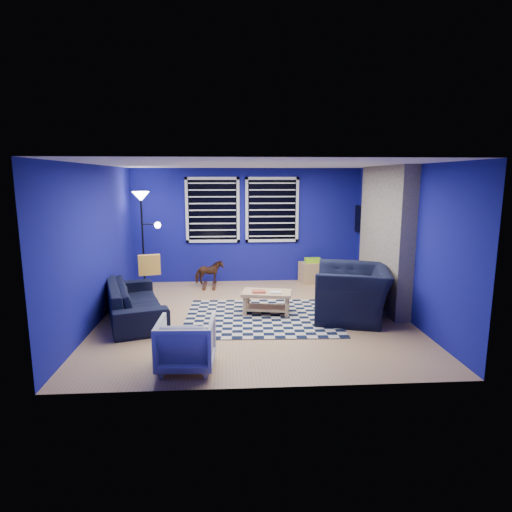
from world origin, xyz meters
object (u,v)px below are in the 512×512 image
(armchair_bent, at_px, (186,344))
(floor_lamp, at_px, (143,210))
(sofa, at_px, (135,301))
(cabinet, at_px, (313,272))
(rocking_horse, at_px, (209,272))
(coffee_table, at_px, (267,298))
(tv, at_px, (363,220))
(armchair_big, at_px, (352,293))

(armchair_bent, distance_m, floor_lamp, 4.18)
(sofa, distance_m, cabinet, 4.08)
(sofa, bearing_deg, armchair_bent, -169.85)
(rocking_horse, distance_m, coffee_table, 2.17)
(cabinet, bearing_deg, rocking_horse, 174.44)
(tv, xyz_separation_m, armchair_big, (-0.83, -2.19, -0.97))
(armchair_big, xyz_separation_m, armchair_bent, (-2.55, -1.75, -0.11))
(rocking_horse, bearing_deg, armchair_big, -153.97)
(sofa, xyz_separation_m, armchair_bent, (1.02, -1.95, 0.01))
(armchair_big, relative_size, coffee_table, 1.47)
(sofa, bearing_deg, coffee_table, -105.29)
(tv, xyz_separation_m, sofa, (-4.41, -1.99, -1.10))
(sofa, relative_size, cabinet, 3.34)
(tv, bearing_deg, armchair_bent, -130.65)
(armchair_bent, relative_size, rocking_horse, 1.18)
(tv, height_order, coffee_table, tv)
(coffee_table, distance_m, cabinet, 2.47)
(coffee_table, height_order, floor_lamp, floor_lamp)
(armchair_bent, bearing_deg, cabinet, -116.90)
(tv, xyz_separation_m, armchair_bent, (-3.38, -3.94, -1.09))
(armchair_bent, xyz_separation_m, cabinet, (2.38, 4.19, -0.07))
(tv, distance_m, sofa, 4.96)
(tv, distance_m, floor_lamp, 4.58)
(tv, distance_m, armchair_bent, 5.31)
(tv, height_order, armchair_bent, tv)
(armchair_big, distance_m, rocking_horse, 3.28)
(armchair_bent, distance_m, coffee_table, 2.34)
(sofa, bearing_deg, armchair_big, -110.82)
(coffee_table, bearing_deg, armchair_big, -11.77)
(armchair_big, relative_size, cabinet, 2.14)
(armchair_big, xyz_separation_m, cabinet, (-0.17, 2.44, -0.19))
(sofa, xyz_separation_m, armchair_big, (3.58, -0.20, 0.13))
(tv, bearing_deg, sofa, -155.65)
(sofa, xyz_separation_m, rocking_horse, (1.13, 1.99, 0.02))
(cabinet, xyz_separation_m, floor_lamp, (-3.57, -0.41, 1.41))
(armchair_bent, height_order, cabinet, armchair_bent)
(armchair_bent, xyz_separation_m, coffee_table, (1.16, 2.03, -0.03))
(armchair_big, distance_m, coffee_table, 1.42)
(sofa, relative_size, armchair_big, 1.56)
(tv, height_order, rocking_horse, tv)
(armchair_bent, bearing_deg, coffee_table, -117.09)
(armchair_big, xyz_separation_m, coffee_table, (-1.39, 0.29, -0.14))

